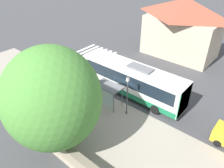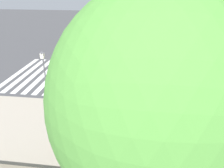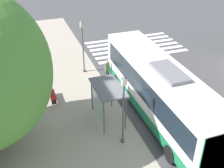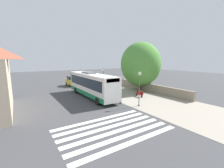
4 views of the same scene
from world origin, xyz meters
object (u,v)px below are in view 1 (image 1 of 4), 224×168
(bus, at_px, (132,80))
(street_lamp_far, at_px, (66,63))
(bus_shelter, at_px, (108,90))
(shade_tree, at_px, (53,99))
(pedestrian, at_px, (88,76))
(bench, at_px, (66,102))
(street_lamp_near, at_px, (127,92))

(bus, distance_m, street_lamp_far, 7.97)
(bus_shelter, xyz_separation_m, shade_tree, (-6.58, -0.47, 2.84))
(pedestrian, distance_m, street_lamp_far, 2.87)
(bus, bearing_deg, street_lamp_far, 111.35)
(bench, xyz_separation_m, street_lamp_far, (3.18, 3.32, 2.11))
(bus_shelter, bearing_deg, pedestrian, 70.33)
(pedestrian, xyz_separation_m, street_lamp_far, (-1.34, 2.02, 1.54))
(bus, relative_size, street_lamp_near, 2.81)
(street_lamp_far, distance_m, shade_tree, 10.18)
(bus, height_order, shade_tree, shade_tree)
(bench, bearing_deg, street_lamp_near, -61.10)
(street_lamp_far, bearing_deg, bus_shelter, -92.77)
(street_lamp_near, bearing_deg, shade_tree, 165.22)
(bus, xyz_separation_m, bus_shelter, (-3.22, 0.74, 0.04))
(bench, xyz_separation_m, street_lamp_near, (3.10, -5.61, 2.08))
(street_lamp_near, height_order, street_lamp_far, street_lamp_far)
(street_lamp_near, distance_m, street_lamp_far, 8.93)
(street_lamp_near, distance_m, shade_tree, 7.41)
(street_lamp_near, bearing_deg, bus, 27.21)
(bus, distance_m, pedestrian, 5.67)
(bus_shelter, bearing_deg, bus, -12.94)
(bench, relative_size, shade_tree, 0.16)
(bus_shelter, relative_size, pedestrian, 1.59)
(street_lamp_far, relative_size, shade_tree, 0.49)
(bench, xyz_separation_m, shade_tree, (-3.72, -3.81, 4.36))
(bus_shelter, xyz_separation_m, street_lamp_near, (0.24, -2.27, 0.56))
(bus, xyz_separation_m, street_lamp_near, (-2.98, -1.53, 0.60))
(pedestrian, bearing_deg, bench, -163.97)
(bus_shelter, bearing_deg, street_lamp_far, 87.23)
(street_lamp_far, height_order, shade_tree, shade_tree)
(bus, xyz_separation_m, street_lamp_far, (-2.89, 7.40, 0.63))
(street_lamp_near, xyz_separation_m, shade_tree, (-6.82, 1.80, 2.28))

